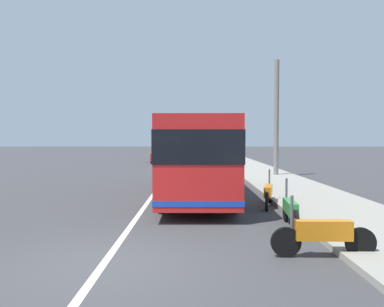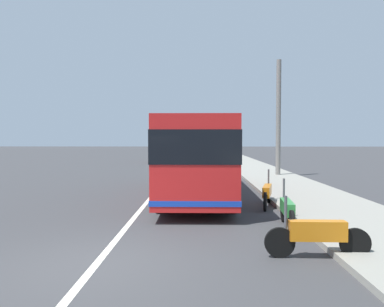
{
  "view_description": "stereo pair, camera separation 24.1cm",
  "coord_description": "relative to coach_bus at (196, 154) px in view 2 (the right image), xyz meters",
  "views": [
    {
      "loc": [
        -6.77,
        -1.71,
        2.39
      ],
      "look_at": [
        9.07,
        -1.67,
        1.75
      ],
      "focal_mm": 33.54,
      "sensor_mm": 36.0,
      "label": 1
    },
    {
      "loc": [
        -6.77,
        -1.95,
        2.39
      ],
      "look_at": [
        9.07,
        -1.67,
        1.75
      ],
      "focal_mm": 33.54,
      "sensor_mm": 36.0,
      "label": 2
    }
  ],
  "objects": [
    {
      "name": "car_side_street",
      "position": [
        30.69,
        3.95,
        -1.08
      ],
      "size": [
        4.27,
        2.02,
        1.48
      ],
      "rotation": [
        0.0,
        0.0,
        3.19
      ],
      "color": "gray",
      "rests_on": "ground"
    },
    {
      "name": "motorcycle_angled",
      "position": [
        -7.8,
        -2.47,
        -1.3
      ],
      "size": [
        0.27,
        2.11,
        1.26
      ],
      "rotation": [
        0.0,
        0.0,
        1.55
      ],
      "color": "black",
      "rests_on": "ground"
    },
    {
      "name": "car_behind_bus",
      "position": [
        24.96,
        -0.44,
        -1.11
      ],
      "size": [
        4.69,
        2.05,
        1.38
      ],
      "rotation": [
        0.0,
        0.0,
        -0.06
      ],
      "color": "red",
      "rests_on": "ground"
    },
    {
      "name": "ground_plane",
      "position": [
        -8.17,
        1.86,
        -1.78
      ],
      "size": [
        220.0,
        220.0,
        0.0
      ],
      "primitive_type": "plane",
      "color": "#38383A"
    },
    {
      "name": "car_far_distant",
      "position": [
        21.94,
        3.59,
        -1.08
      ],
      "size": [
        4.4,
        2.02,
        1.45
      ],
      "rotation": [
        0.0,
        0.0,
        3.21
      ],
      "color": "red",
      "rests_on": "ground"
    },
    {
      "name": "motorcycle_mid_row",
      "position": [
        -2.29,
        -2.53,
        -1.3
      ],
      "size": [
        2.25,
        0.67,
        1.27
      ],
      "rotation": [
        0.0,
        0.0,
        -0.26
      ],
      "color": "black",
      "rests_on": "ground"
    },
    {
      "name": "utility_pole",
      "position": [
        7.87,
        -5.15,
        1.92
      ],
      "size": [
        0.3,
        0.3,
        7.39
      ],
      "primitive_type": "cylinder",
      "color": "slate",
      "rests_on": "ground"
    },
    {
      "name": "coach_bus",
      "position": [
        0.0,
        0.0,
        0.0
      ],
      "size": [
        10.32,
        2.67,
        3.1
      ],
      "rotation": [
        0.0,
        0.0,
        0.0
      ],
      "color": "red",
      "rests_on": "ground"
    },
    {
      "name": "car_oncoming",
      "position": [
        34.01,
        -0.16,
        -1.07
      ],
      "size": [
        4.37,
        1.93,
        1.48
      ],
      "rotation": [
        0.0,
        0.0,
        0.05
      ],
      "color": "gold",
      "rests_on": "ground"
    },
    {
      "name": "sidewalk_curb",
      "position": [
        1.83,
        -4.59,
        -1.71
      ],
      "size": [
        110.0,
        3.6,
        0.14
      ],
      "primitive_type": "cube",
      "color": "gray",
      "rests_on": "ground"
    },
    {
      "name": "lane_divider_line",
      "position": [
        1.83,
        1.86,
        -1.77
      ],
      "size": [
        110.0,
        0.16,
        0.01
      ],
      "primitive_type": "cube",
      "color": "silver",
      "rests_on": "ground"
    },
    {
      "name": "motorcycle_by_tree",
      "position": [
        -5.35,
        -2.48,
        -1.31
      ],
      "size": [
        2.18,
        0.35,
        1.27
      ],
      "rotation": [
        0.0,
        0.0,
        -0.1
      ],
      "color": "black",
      "rests_on": "ground"
    }
  ]
}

